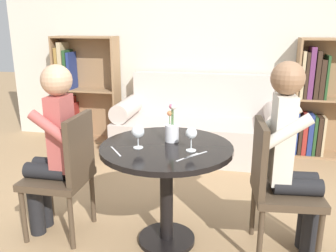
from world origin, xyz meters
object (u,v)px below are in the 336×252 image
Objects in this scene: bookshelf_right at (320,102)px; wine_glass_left at (138,132)px; person_right at (292,156)px; bookshelf_left at (80,91)px; chair_left at (66,170)px; person_left at (52,147)px; flower_vase at (172,129)px; couch at (198,129)px; chair_right at (276,183)px; wine_glass_right at (191,134)px.

wine_glass_left is at bearing -125.42° from bookshelf_right.
wine_glass_left is at bearing 92.25° from person_right.
bookshelf_left is 2.58m from wine_glass_left.
chair_left is 0.64m from wine_glass_left.
person_left is 0.84m from flower_vase.
flower_vase reaches higher than couch.
chair_left is at bearing -134.54° from bookshelf_right.
wine_glass_right is at bearing 95.39° from chair_right.
chair_right is at bearing 93.95° from person_right.
person_left is 8.11× the size of wine_glass_right.
bookshelf_right is (2.94, -0.01, -0.03)m from bookshelf_left.
person_right reaches higher than wine_glass_right.
bookshelf_left reaches higher than couch.
chair_left is at bearing 89.91° from person_left.
bookshelf_left is at bearing 44.05° from person_right.
chair_right is at bearing -4.35° from flower_vase.
person_right is 0.80m from flower_vase.
wine_glass_right is (0.34, 0.01, 0.01)m from wine_glass_left.
bookshelf_left is 2.29m from chair_left.
couch is 1.42m from bookshelf_right.
chair_left is at bearing -111.24° from couch.
couch is at bearing 158.90° from chair_left.
chair_left is 0.81m from flower_vase.
chair_left is at bearing 178.38° from wine_glass_right.
person_left is at bearing 87.68° from person_right.
bookshelf_right is 3.02m from person_left.
person_left is 0.97× the size of person_right.
chair_left is at bearing -169.54° from flower_vase.
chair_left is 3.35× the size of flower_vase.
wine_glass_left is at bearing 86.49° from person_left.
couch is 1.96m from person_right.
person_left reaches higher than flower_vase.
flower_vase is (1.60, -1.98, 0.15)m from bookshelf_left.
person_left reaches higher than chair_right.
couch is at bearing 90.57° from flower_vase.
wine_glass_right is (-0.54, -0.11, 0.33)m from chair_right.
wine_glass_left is at bearing 92.09° from chair_right.
bookshelf_left reaches higher than chair_right.
wine_glass_left is at bearing -177.50° from wine_glass_right.
couch is 1.95m from wine_glass_right.
bookshelf_left reaches higher than flower_vase.
bookshelf_right is 2.08m from person_right.
couch is at bearing 16.39° from chair_right.
bookshelf_left reaches higher than wine_glass_left.
flower_vase reaches higher than wine_glass_right.
person_right is at bearing 10.95° from wine_glass_right.
chair_right is at bearing 11.15° from wine_glass_right.
flower_vase is at bearing -124.20° from bookshelf_right.
flower_vase is (-0.79, 0.04, 0.12)m from person_right.
flower_vase reaches higher than chair_left.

